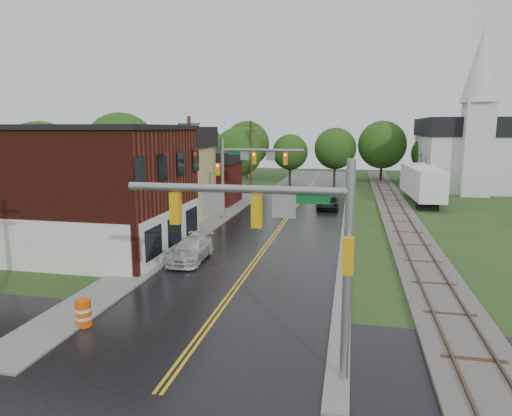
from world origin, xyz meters
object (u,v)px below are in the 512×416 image
(utility_pole_b, at_px, (190,172))
(construction_barrel, at_px, (84,313))
(brick_building, at_px, (73,188))
(sedan_silver, at_px, (324,199))
(traffic_signal_near, at_px, (280,229))
(utility_pole_c, at_px, (251,155))
(church, at_px, (463,145))
(traffic_signal_far, at_px, (246,164))
(tree_left_c, at_px, (186,158))
(suv_dark, at_px, (328,203))
(tree_left_a, at_px, (42,164))
(tree_left_b, at_px, (122,151))
(semi_trailer, at_px, (422,182))
(pickup_white, at_px, (191,250))
(tree_left_e, at_px, (239,153))

(utility_pole_b, distance_m, construction_barrel, 18.56)
(brick_building, distance_m, sedan_silver, 26.15)
(traffic_signal_near, height_order, utility_pole_c, utility_pole_c)
(brick_building, xyz_separation_m, church, (32.48, 38.74, 1.68))
(church, relative_size, utility_pole_c, 2.22)
(traffic_signal_far, xyz_separation_m, utility_pole_b, (-3.33, -5.00, -0.25))
(utility_pole_c, distance_m, tree_left_c, 8.16)
(suv_dark, bearing_deg, utility_pole_b, -131.40)
(church, xyz_separation_m, utility_pole_b, (-26.80, -31.74, -1.11))
(utility_pole_b, height_order, tree_left_a, utility_pole_b)
(utility_pole_c, height_order, sedan_silver, utility_pole_c)
(traffic_signal_near, distance_m, tree_left_b, 36.73)
(construction_barrel, bearing_deg, utility_pole_b, 95.71)
(traffic_signal_near, xyz_separation_m, semi_trailer, (9.67, 38.18, -2.65))
(church, bearing_deg, construction_barrel, -116.69)
(traffic_signal_far, height_order, suv_dark, traffic_signal_far)
(utility_pole_c, xyz_separation_m, semi_trailer, (19.94, -3.82, -2.40))
(tree_left_c, bearing_deg, utility_pole_c, 30.20)
(church, bearing_deg, pickup_white, -120.95)
(traffic_signal_near, relative_size, construction_barrel, 6.50)
(brick_building, distance_m, tree_left_b, 17.80)
(sedan_silver, bearing_deg, semi_trailer, 20.31)
(pickup_white, relative_size, construction_barrel, 4.20)
(tree_left_c, bearing_deg, traffic_signal_near, -65.44)
(traffic_signal_far, height_order, tree_left_a, tree_left_a)
(traffic_signal_far, bearing_deg, traffic_signal_near, -74.48)
(traffic_signal_near, height_order, suv_dark, traffic_signal_near)
(pickup_white, bearing_deg, construction_barrel, -97.99)
(sedan_silver, xyz_separation_m, semi_trailer, (10.27, 4.29, 1.60))
(suv_dark, distance_m, construction_barrel, 31.00)
(utility_pole_c, xyz_separation_m, tree_left_b, (-11.05, -12.10, 1.00))
(traffic_signal_far, bearing_deg, tree_left_e, 105.89)
(brick_building, bearing_deg, utility_pole_b, 50.93)
(traffic_signal_far, relative_size, utility_pole_b, 0.82)
(utility_pole_b, bearing_deg, pickup_white, -70.43)
(semi_trailer, bearing_deg, construction_barrel, -116.64)
(traffic_signal_far, xyz_separation_m, utility_pole_c, (-3.33, 17.00, -0.25))
(tree_left_c, bearing_deg, semi_trailer, 0.59)
(church, height_order, pickup_white, church)
(utility_pole_b, relative_size, utility_pole_c, 1.00)
(traffic_signal_far, bearing_deg, brick_building, -126.92)
(tree_left_a, xyz_separation_m, tree_left_e, (11.00, 24.00, -0.30))
(suv_dark, xyz_separation_m, construction_barrel, (-8.39, -29.85, -0.05))
(semi_trailer, bearing_deg, tree_left_a, -151.01)
(traffic_signal_near, xyz_separation_m, traffic_signal_far, (-6.94, 25.00, 0.01))
(brick_building, distance_m, suv_dark, 24.89)
(church, height_order, suv_dark, church)
(brick_building, bearing_deg, semi_trailer, 44.49)
(brick_building, distance_m, traffic_signal_far, 15.03)
(church, xyz_separation_m, semi_trailer, (-6.86, -13.56, -3.52))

